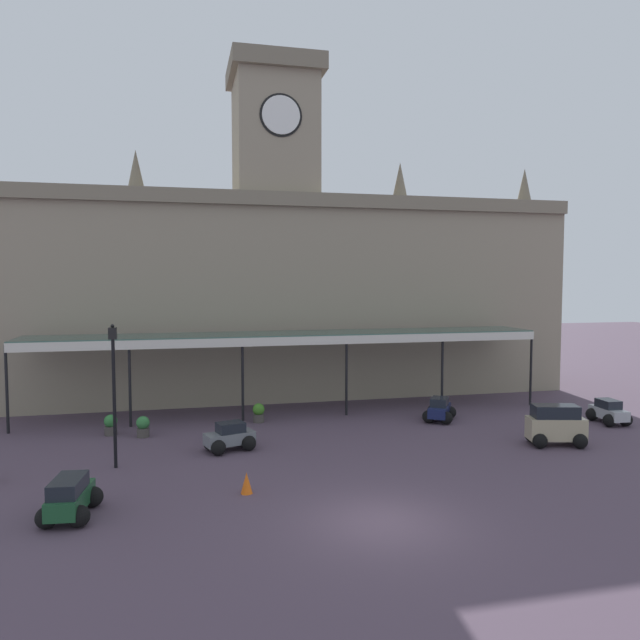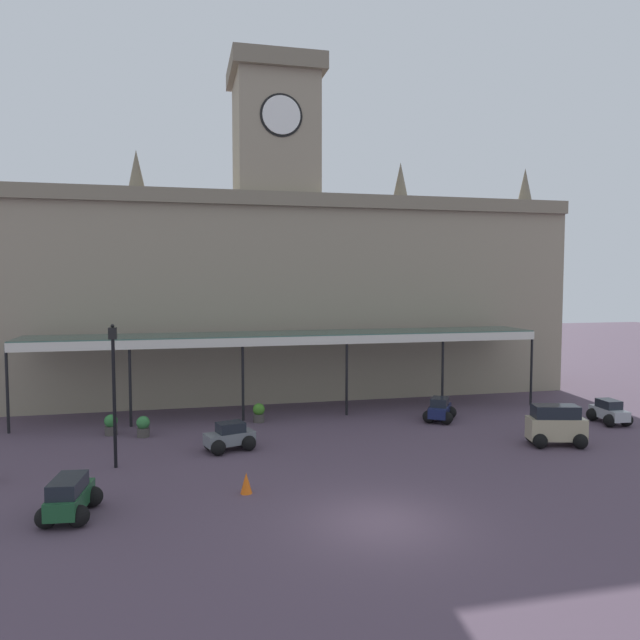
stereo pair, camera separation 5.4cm
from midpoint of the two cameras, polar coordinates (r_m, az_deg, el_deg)
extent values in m
plane|color=#503F4E|center=(18.51, 5.96, -18.91)|extent=(140.00, 140.00, 0.00)
cube|color=gray|center=(36.90, -4.39, 2.20)|extent=(36.47, 6.11, 12.18)
cube|color=gray|center=(34.03, -3.60, 11.66)|extent=(36.47, 0.30, 0.80)
cube|color=gray|center=(37.87, -4.47, 16.98)|extent=(4.80, 4.80, 7.15)
cube|color=#766C59|center=(39.00, -4.51, 22.82)|extent=(5.50, 5.50, 1.00)
cylinder|color=white|center=(35.73, -3.85, 19.21)|extent=(2.20, 0.12, 2.20)
cylinder|color=black|center=(35.77, -3.86, 19.19)|extent=(2.46, 0.06, 2.46)
cone|color=#6E6554|center=(37.08, -17.45, 13.50)|extent=(1.10, 1.10, 2.60)
cone|color=#6E6554|center=(39.50, 7.71, 13.04)|extent=(1.10, 1.10, 2.60)
cone|color=#6E6554|center=(43.50, 19.15, 12.01)|extent=(1.10, 1.10, 2.60)
cube|color=#38564C|center=(31.83, -2.93, -1.40)|extent=(27.42, 3.20, 0.16)
cube|color=silver|center=(30.29, -2.38, -2.04)|extent=(27.42, 0.12, 0.44)
cylinder|color=black|center=(31.23, -28.12, -5.95)|extent=(0.14, 0.14, 4.16)
cylinder|color=black|center=(30.28, -17.99, -5.98)|extent=(0.14, 0.14, 4.16)
cylinder|color=black|center=(30.31, -7.55, -5.81)|extent=(0.14, 0.14, 4.16)
cylinder|color=black|center=(31.32, 2.53, -5.47)|extent=(0.14, 0.14, 4.16)
cylinder|color=black|center=(33.21, 11.71, -5.01)|extent=(0.14, 0.14, 4.16)
cylinder|color=black|center=(35.85, 19.71, -4.51)|extent=(0.14, 0.14, 4.16)
cube|color=#1E512D|center=(20.06, -23.08, -15.70)|extent=(1.15, 2.34, 0.55)
cube|color=#1E232B|center=(19.72, -23.29, -14.52)|extent=(1.00, 1.63, 0.45)
sphere|color=black|center=(20.96, -23.68, -15.51)|extent=(0.64, 0.64, 0.64)
sphere|color=black|center=(20.72, -21.20, -15.67)|extent=(0.64, 0.64, 0.64)
sphere|color=black|center=(19.57, -25.05, -16.96)|extent=(0.64, 0.64, 0.64)
sphere|color=black|center=(19.32, -22.40, -17.17)|extent=(0.64, 0.64, 0.64)
cube|color=slate|center=(25.54, -8.81, -11.25)|extent=(2.22, 1.45, 0.50)
cube|color=#1E232B|center=(25.45, -8.72, -10.23)|extent=(1.29, 1.09, 0.42)
sphere|color=black|center=(24.97, -9.90, -12.09)|extent=(0.64, 0.64, 0.64)
sphere|color=black|center=(25.76, -10.60, -11.60)|extent=(0.64, 0.64, 0.64)
sphere|color=black|center=(25.45, -6.99, -11.75)|extent=(0.64, 0.64, 0.64)
sphere|color=black|center=(26.23, -7.78, -11.28)|extent=(0.64, 0.64, 0.64)
cube|color=tan|center=(27.86, 21.84, -9.73)|extent=(2.56, 1.51, 0.95)
cube|color=#1E232B|center=(27.68, 21.78, -8.22)|extent=(2.06, 1.34, 0.55)
sphere|color=black|center=(28.69, 23.09, -10.24)|extent=(0.64, 0.64, 0.64)
sphere|color=black|center=(27.84, 23.83, -10.69)|extent=(0.64, 0.64, 0.64)
sphere|color=black|center=(28.11, 19.82, -10.45)|extent=(0.64, 0.64, 0.64)
sphere|color=black|center=(27.24, 20.47, -10.92)|extent=(0.64, 0.64, 0.64)
cube|color=#B2B5BA|center=(33.14, 26.14, -8.09)|extent=(0.98, 2.09, 0.50)
cube|color=#1E232B|center=(33.09, 26.11, -7.29)|extent=(0.85, 1.14, 0.42)
sphere|color=black|center=(32.92, 27.45, -8.57)|extent=(0.64, 0.64, 0.64)
sphere|color=black|center=(32.39, 26.21, -8.72)|extent=(0.64, 0.64, 0.64)
sphere|color=black|center=(33.97, 26.05, -8.15)|extent=(0.64, 0.64, 0.64)
sphere|color=black|center=(33.46, 24.82, -8.29)|extent=(0.64, 0.64, 0.64)
cube|color=#19214C|center=(30.97, 11.46, -8.59)|extent=(1.87, 2.19, 0.50)
cube|color=#1E232B|center=(30.82, 11.45, -7.78)|extent=(1.28, 1.36, 0.42)
sphere|color=black|center=(31.73, 10.85, -8.65)|extent=(0.64, 0.64, 0.64)
sphere|color=black|center=(31.60, 12.44, -8.72)|extent=(0.64, 0.64, 0.64)
sphere|color=black|center=(30.43, 10.42, -9.18)|extent=(0.64, 0.64, 0.64)
sphere|color=black|center=(30.30, 12.08, -9.27)|extent=(0.64, 0.64, 0.64)
cylinder|color=black|center=(23.88, -19.36, -7.67)|extent=(0.13, 0.13, 4.94)
cube|color=black|center=(23.51, -19.51, -1.23)|extent=(0.30, 0.30, 0.44)
sphere|color=black|center=(23.48, -19.52, -0.55)|extent=(0.14, 0.14, 0.14)
cone|color=orange|center=(20.65, -7.20, -15.39)|extent=(0.40, 0.40, 0.72)
cylinder|color=#47423D|center=(28.57, -16.82, -10.38)|extent=(0.56, 0.56, 0.42)
sphere|color=#327539|center=(28.46, -16.84, -9.50)|extent=(0.60, 0.60, 0.60)
cylinder|color=#47423D|center=(30.26, -6.02, -9.43)|extent=(0.56, 0.56, 0.42)
sphere|color=#3F7E24|center=(30.16, -6.02, -8.60)|extent=(0.60, 0.60, 0.60)
cylinder|color=#47423D|center=(29.35, -19.65, -10.06)|extent=(0.56, 0.56, 0.42)
sphere|color=#307536|center=(29.25, -19.67, -9.20)|extent=(0.60, 0.60, 0.60)
camera|label=1|loc=(0.03, -90.06, 0.00)|focal=33.03mm
camera|label=2|loc=(0.03, 89.94, 0.00)|focal=33.03mm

